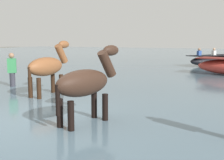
# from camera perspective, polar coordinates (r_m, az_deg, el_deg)

# --- Properties ---
(ground_plane) EXTENTS (120.00, 120.00, 0.00)m
(ground_plane) POSITION_cam_1_polar(r_m,az_deg,el_deg) (6.78, -14.69, -10.62)
(ground_plane) COLOR #666051
(water_surface) EXTENTS (90.00, 90.00, 0.37)m
(water_surface) POSITION_cam_1_polar(r_m,az_deg,el_deg) (15.57, 9.77, 0.65)
(water_surface) COLOR slate
(water_surface) RESTS_ON ground
(horse_lead_dark_bay) EXTENTS (0.84, 1.84, 2.00)m
(horse_lead_dark_bay) POSITION_cam_1_polar(r_m,az_deg,el_deg) (6.12, -5.14, -0.95)
(horse_lead_dark_bay) COLOR #382319
(horse_lead_dark_bay) RESTS_ON ground
(horse_trailing_chestnut) EXTENTS (0.60, 1.92, 2.09)m
(horse_trailing_chestnut) POSITION_cam_1_polar(r_m,az_deg,el_deg) (9.42, -12.49, 2.32)
(horse_trailing_chestnut) COLOR brown
(horse_trailing_chestnut) RESTS_ON ground
(boat_distant_west) EXTENTS (3.20, 4.02, 1.20)m
(boat_distant_west) POSITION_cam_1_polar(r_m,az_deg,el_deg) (20.83, 19.02, 3.67)
(boat_distant_west) COLOR black
(boat_distant_west) RESTS_ON water_surface
(person_wading_close) EXTENTS (0.37, 0.36, 1.63)m
(person_wading_close) POSITION_cam_1_polar(r_m,az_deg,el_deg) (11.62, -18.94, 1.29)
(person_wading_close) COLOR #383842
(person_wading_close) RESTS_ON ground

